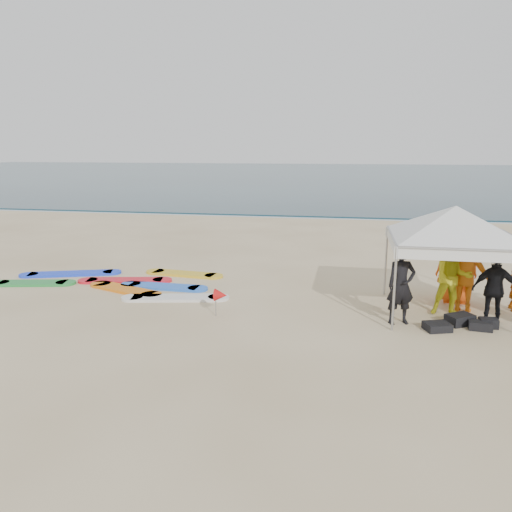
{
  "coord_description": "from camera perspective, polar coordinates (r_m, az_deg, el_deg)",
  "views": [
    {
      "loc": [
        1.7,
        -8.67,
        3.72
      ],
      "look_at": [
        -0.43,
        2.6,
        1.2
      ],
      "focal_mm": 35.0,
      "sensor_mm": 36.0,
      "label": 1
    }
  ],
  "objects": [
    {
      "name": "person_orange_a",
      "position": [
        12.31,
        22.89,
        -1.58
      ],
      "size": [
        1.4,
        1.08,
        1.91
      ],
      "primitive_type": "imported",
      "rotation": [
        0.0,
        0.0,
        2.8
      ],
      "color": "#D16212",
      "rests_on": "ground"
    },
    {
      "name": "person_yellow",
      "position": [
        11.93,
        21.55,
        -2.33
      ],
      "size": [
        0.88,
        0.71,
        1.74
      ],
      "primitive_type": "imported",
      "rotation": [
        0.0,
        0.0,
        0.06
      ],
      "color": "gold",
      "rests_on": "ground"
    },
    {
      "name": "ocean",
      "position": [
        68.79,
        9.39,
        9.15
      ],
      "size": [
        160.0,
        84.0,
        0.08
      ],
      "primitive_type": "cube",
      "color": "#0C2633",
      "rests_on": "ground"
    },
    {
      "name": "person_orange_b",
      "position": [
        12.92,
        22.04,
        -0.84
      ],
      "size": [
        0.99,
        0.69,
        1.94
      ],
      "primitive_type": "imported",
      "rotation": [
        0.0,
        0.0,
        3.06
      ],
      "color": "#D74F13",
      "rests_on": "ground"
    },
    {
      "name": "marker_pennant",
      "position": [
        11.12,
        -4.05,
        -4.5
      ],
      "size": [
        0.28,
        0.28,
        0.64
      ],
      "color": "#A5A5A8",
      "rests_on": "ground"
    },
    {
      "name": "shoreline_foam",
      "position": [
        27.18,
        7.04,
        4.43
      ],
      "size": [
        160.0,
        1.2,
        0.01
      ],
      "primitive_type": "cube",
      "color": "silver",
      "rests_on": "ground"
    },
    {
      "name": "canopy_tent",
      "position": [
        11.72,
        21.94,
        5.28
      ],
      "size": [
        3.74,
        3.74,
        2.82
      ],
      "color": "#A5A5A8",
      "rests_on": "ground"
    },
    {
      "name": "ground",
      "position": [
        9.59,
        -0.36,
        -10.44
      ],
      "size": [
        120.0,
        120.0,
        0.0
      ],
      "primitive_type": "plane",
      "color": "beige",
      "rests_on": "ground"
    },
    {
      "name": "person_black_b",
      "position": [
        11.69,
        25.62,
        -3.44
      ],
      "size": [
        0.92,
        0.39,
        1.56
      ],
      "primitive_type": "imported",
      "rotation": [
        0.0,
        0.0,
        3.13
      ],
      "color": "black",
      "rests_on": "ground"
    },
    {
      "name": "gear_pile",
      "position": [
        11.41,
        22.53,
        -7.11
      ],
      "size": [
        1.57,
        1.03,
        0.22
      ],
      "color": "black",
      "rests_on": "ground"
    },
    {
      "name": "person_black_a",
      "position": [
        11.02,
        16.24,
        -3.21
      ],
      "size": [
        0.72,
        0.6,
        1.7
      ],
      "primitive_type": "imported",
      "rotation": [
        0.0,
        0.0,
        0.36
      ],
      "color": "black",
      "rests_on": "ground"
    },
    {
      "name": "surfboard_spread",
      "position": [
        14.27,
        -14.89,
        -3.01
      ],
      "size": [
        6.41,
        3.18,
        0.07
      ],
      "color": "#258B3B",
      "rests_on": "ground"
    }
  ]
}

